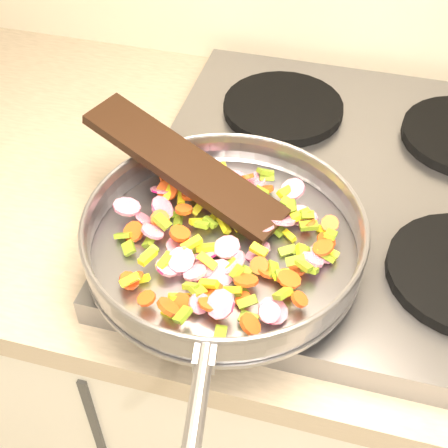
# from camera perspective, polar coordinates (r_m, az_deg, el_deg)

# --- Properties ---
(cooktop) EXTENTS (0.60, 0.60, 0.04)m
(cooktop) POSITION_cam_1_polar(r_m,az_deg,el_deg) (0.91, 12.21, 2.74)
(cooktop) COLOR #939399
(cooktop) RESTS_ON counter_top
(grate_fl) EXTENTS (0.19, 0.19, 0.02)m
(grate_fl) POSITION_cam_1_polar(r_m,az_deg,el_deg) (0.80, 1.46, -0.48)
(grate_fl) COLOR black
(grate_fl) RESTS_ON cooktop
(grate_bl) EXTENTS (0.19, 0.19, 0.02)m
(grate_bl) POSITION_cam_1_polar(r_m,az_deg,el_deg) (1.01, 5.42, 10.56)
(grate_bl) COLOR black
(grate_bl) RESTS_ON cooktop
(saute_pan) EXTENTS (0.37, 0.54, 0.05)m
(saute_pan) POSITION_cam_1_polar(r_m,az_deg,el_deg) (0.74, -0.02, -1.04)
(saute_pan) COLOR #9E9EA5
(saute_pan) RESTS_ON grate_fl
(vegetable_heap) EXTENTS (0.29, 0.28, 0.05)m
(vegetable_heap) POSITION_cam_1_polar(r_m,az_deg,el_deg) (0.75, -0.06, -1.15)
(vegetable_heap) COLOR olive
(vegetable_heap) RESTS_ON saute_pan
(wooden_spatula) EXTENTS (0.29, 0.16, 0.08)m
(wooden_spatula) POSITION_cam_1_polar(r_m,az_deg,el_deg) (0.80, -3.67, 5.38)
(wooden_spatula) COLOR black
(wooden_spatula) RESTS_ON saute_pan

